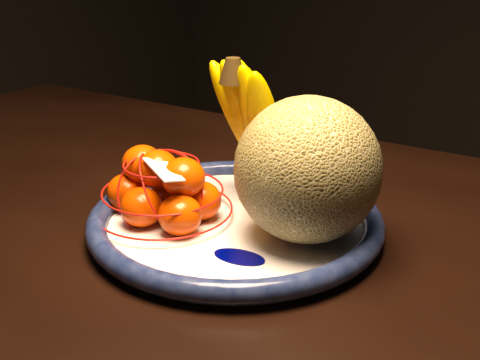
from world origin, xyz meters
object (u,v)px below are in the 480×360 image
Objects in this scene: cantaloupe at (307,170)px; mandarin_bag at (163,190)px; fruit_bowl at (235,221)px; banana_bunch at (256,123)px; dining_table at (162,250)px.

mandarin_bag is at bearing -159.94° from cantaloupe.
fruit_bowl is 0.10m from mandarin_bag.
mandarin_bag is (-0.06, -0.13, -0.07)m from banana_bunch.
cantaloupe is (0.10, 0.02, 0.09)m from fruit_bowl.
dining_table is 0.30m from cantaloupe.
dining_table is 7.15× the size of banana_bunch.
banana_bunch is at bearing 152.54° from cantaloupe.
cantaloupe reaches higher than fruit_bowl.
fruit_bowl is 2.17× the size of cantaloupe.
dining_table is at bearing -177.21° from cantaloupe.
fruit_bowl is at bearing -57.69° from banana_bunch.
fruit_bowl reaches higher than dining_table.
cantaloupe is 0.20m from mandarin_bag.
banana_bunch reaches higher than mandarin_bag.
cantaloupe is at bearing 20.06° from mandarin_bag.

